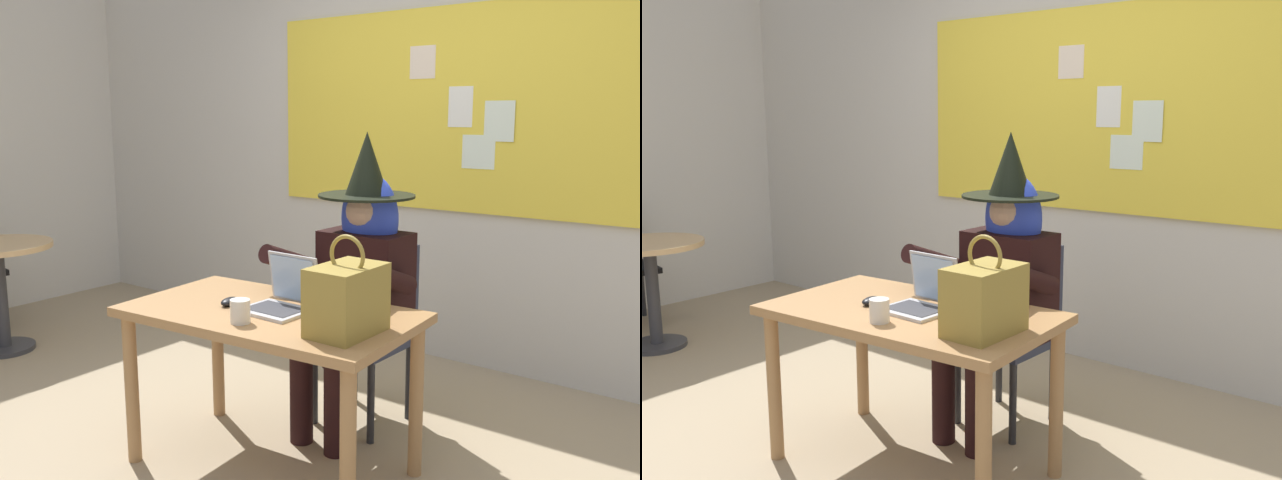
% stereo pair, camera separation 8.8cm
% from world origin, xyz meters
% --- Properties ---
extents(ground_plane, '(24.00, 24.00, 0.00)m').
position_xyz_m(ground_plane, '(0.00, 0.00, 0.00)').
color(ground_plane, tan).
extents(wall_back_bulletin, '(6.60, 1.90, 2.71)m').
position_xyz_m(wall_back_bulletin, '(0.00, 1.74, 1.37)').
color(wall_back_bulletin, beige).
rests_on(wall_back_bulletin, ground).
extents(desk_main, '(1.27, 0.78, 0.72)m').
position_xyz_m(desk_main, '(0.08, 0.02, 0.62)').
color(desk_main, '#A37547').
rests_on(desk_main, ground).
extents(chair_at_desk, '(0.43, 0.43, 0.90)m').
position_xyz_m(chair_at_desk, '(0.14, 0.73, 0.50)').
color(chair_at_desk, '#2D3347').
rests_on(chair_at_desk, ground).
extents(person_costumed, '(0.59, 0.70, 1.45)m').
position_xyz_m(person_costumed, '(0.13, 0.61, 0.79)').
color(person_costumed, black).
rests_on(person_costumed, ground).
extents(laptop, '(0.27, 0.26, 0.23)m').
position_xyz_m(laptop, '(0.12, 0.06, 0.77)').
color(laptop, '#B7B7BC').
rests_on(laptop, desk_main).
extents(computer_mouse, '(0.07, 0.11, 0.03)m').
position_xyz_m(computer_mouse, '(-0.11, -0.03, 0.73)').
color(computer_mouse, black).
rests_on(computer_mouse, desk_main).
extents(handbag, '(0.20, 0.30, 0.38)m').
position_xyz_m(handbag, '(0.51, -0.04, 0.85)').
color(handbag, olive).
rests_on(handbag, desk_main).
extents(coffee_mug, '(0.08, 0.08, 0.09)m').
position_xyz_m(coffee_mug, '(0.10, -0.18, 0.76)').
color(coffee_mug, silver).
rests_on(coffee_mug, desk_main).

